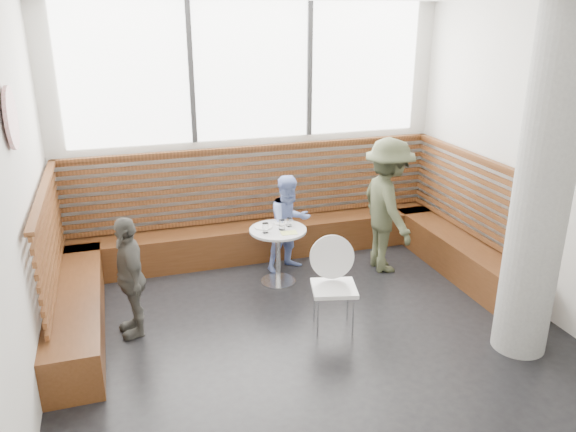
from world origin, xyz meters
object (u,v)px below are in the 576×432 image
object	(u,v)px
cafe_table	(278,244)
concrete_column	(543,190)
cafe_chair	(331,277)
child_left	(130,277)
adult_man	(387,206)
child_back	(289,223)

from	to	relation	value
cafe_table	concrete_column	bearing A→B (deg)	-47.68
concrete_column	cafe_chair	distance (m)	2.12
child_left	cafe_table	bearing A→B (deg)	101.72
concrete_column	adult_man	size ratio (longest dim) A/B	1.91
adult_man	child_left	distance (m)	3.17
adult_man	child_left	size ratio (longest dim) A/B	1.34
cafe_table	child_back	bearing A→B (deg)	52.82
concrete_column	child_left	xyz separation A→B (m)	(-3.55, 1.40, -0.98)
cafe_chair	child_left	distance (m)	2.00
concrete_column	cafe_table	xyz separation A→B (m)	(-1.84, 2.02, -1.11)
cafe_table	child_back	xyz separation A→B (m)	(0.24, 0.32, 0.12)
cafe_table	cafe_chair	bearing A→B (deg)	-78.27
cafe_table	adult_man	xyz separation A→B (m)	(1.39, -0.02, 0.34)
child_back	child_left	size ratio (longest dim) A/B	0.98
child_back	cafe_table	bearing A→B (deg)	-144.99
child_left	child_back	bearing A→B (deg)	107.51
concrete_column	adult_man	distance (m)	2.18
cafe_table	adult_man	world-z (taller)	adult_man
concrete_column	adult_man	bearing A→B (deg)	102.60
adult_man	concrete_column	bearing A→B (deg)	-164.62
concrete_column	child_back	bearing A→B (deg)	124.24
concrete_column	cafe_table	size ratio (longest dim) A/B	4.64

